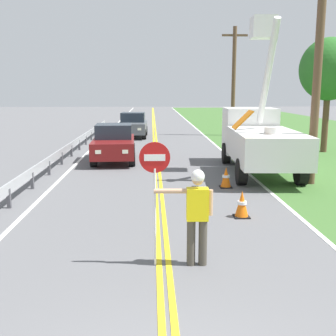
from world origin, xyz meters
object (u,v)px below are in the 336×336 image
utility_bucket_truck (258,136)px  oncoming_sedan_second (133,125)px  stop_sign_paddle (155,176)px  utility_pole_mid (234,80)px  flagger_worker (197,211)px  roadside_tree_verge (329,70)px  oncoming_sedan_nearest (114,143)px  utility_pole_near (318,63)px  traffic_cone_mid (226,178)px  traffic_cone_lead (242,204)px

utility_bucket_truck → oncoming_sedan_second: 13.75m
stop_sign_paddle → utility_pole_mid: (5.79, 22.50, 2.27)m
oncoming_sedan_second → flagger_worker: bearing=-84.4°
utility_pole_mid → roadside_tree_verge: size_ratio=1.29×
oncoming_sedan_nearest → utility_pole_near: utility_pole_near is taller
flagger_worker → oncoming_sedan_nearest: flagger_worker is taller
flagger_worker → utility_pole_mid: bearing=77.4°
oncoming_sedan_nearest → utility_pole_mid: bearing=55.1°
flagger_worker → traffic_cone_mid: (1.67, 6.25, -0.71)m
traffic_cone_lead → roadside_tree_verge: roadside_tree_verge is taller
flagger_worker → utility_bucket_truck: bearing=69.3°
utility_pole_mid → utility_pole_near: bearing=-91.0°
traffic_cone_lead → oncoming_sedan_second: bearing=100.9°
roadside_tree_verge → stop_sign_paddle: bearing=-122.7°
flagger_worker → oncoming_sedan_second: bearing=95.6°
stop_sign_paddle → oncoming_sedan_second: size_ratio=0.56×
traffic_cone_lead → traffic_cone_mid: bearing=86.9°
flagger_worker → utility_pole_near: utility_pole_near is taller
oncoming_sedan_second → roadside_tree_verge: roadside_tree_verge is taller
stop_sign_paddle → traffic_cone_lead: bearing=52.1°
utility_bucket_truck → oncoming_sedan_nearest: bearing=157.0°
stop_sign_paddle → utility_pole_mid: 23.34m
utility_bucket_truck → oncoming_sedan_nearest: 6.55m
utility_bucket_truck → utility_pole_mid: bearing=83.3°
oncoming_sedan_nearest → traffic_cone_lead: size_ratio=5.97×
oncoming_sedan_second → roadside_tree_verge: size_ratio=0.70×
stop_sign_paddle → utility_bucket_truck: utility_bucket_truck is taller
oncoming_sedan_second → utility_pole_near: 16.78m
traffic_cone_lead → traffic_cone_mid: (0.18, 3.33, 0.00)m
oncoming_sedan_nearest → oncoming_sedan_second: (0.43, 10.01, 0.00)m
traffic_cone_mid → oncoming_sedan_second: bearing=103.9°
oncoming_sedan_nearest → roadside_tree_verge: bearing=13.2°
utility_bucket_truck → oncoming_sedan_second: bearing=113.9°
stop_sign_paddle → traffic_cone_mid: bearing=68.6°
flagger_worker → utility_bucket_truck: (3.44, 9.11, 0.39)m
oncoming_sedan_nearest → traffic_cone_lead: oncoming_sedan_nearest is taller
utility_pole_near → traffic_cone_lead: 6.27m
traffic_cone_mid → roadside_tree_verge: size_ratio=0.12×
utility_bucket_truck → utility_pole_near: size_ratio=0.88×
utility_bucket_truck → oncoming_sedan_nearest: (-6.01, 2.55, -0.60)m
utility_pole_mid → traffic_cone_mid: (-3.35, -16.27, -3.64)m
traffic_cone_lead → utility_bucket_truck: bearing=72.5°
traffic_cone_lead → stop_sign_paddle: bearing=-127.9°
traffic_cone_lead → traffic_cone_mid: same height
stop_sign_paddle → utility_pole_mid: utility_pole_mid is taller
oncoming_sedan_nearest → utility_pole_near: bearing=-34.0°
utility_bucket_truck → traffic_cone_lead: size_ratio=9.88×
flagger_worker → traffic_cone_lead: bearing=62.9°
stop_sign_paddle → utility_bucket_truck: (4.21, 9.09, -0.28)m
utility_pole_mid → traffic_cone_lead: (-3.53, -19.60, -3.64)m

